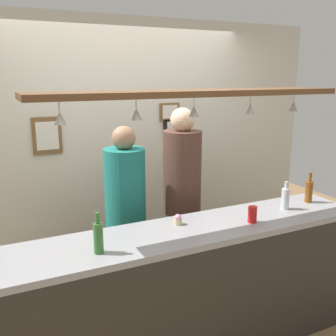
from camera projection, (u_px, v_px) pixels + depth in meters
name	position (u px, v px, depth m)	size (l,w,h in m)	color
ground_plane	(173.00, 323.00, 3.29)	(8.00, 8.00, 0.00)	olive
back_wall	(125.00, 150.00, 3.94)	(4.40, 0.06, 2.60)	silver
bar_counter	(206.00, 278.00, 2.69)	(2.70, 0.55, 1.00)	#99999E
overhead_glass_rack	(194.00, 93.00, 2.57)	(2.20, 0.36, 0.04)	brown
hanging_wineglass_far_left	(60.00, 117.00, 2.16)	(0.07, 0.07, 0.13)	silver
hanging_wineglass_left	(136.00, 113.00, 2.37)	(0.07, 0.07, 0.13)	silver
hanging_wineglass_center_left	(194.00, 110.00, 2.56)	(0.07, 0.07, 0.13)	silver
hanging_wineglass_center	(250.00, 108.00, 2.73)	(0.07, 0.07, 0.13)	silver
hanging_wineglass_center_right	(293.00, 105.00, 2.96)	(0.07, 0.07, 0.13)	silver
person_left_teal_shirt	(125.00, 204.00, 3.23)	(0.34, 0.34, 1.65)	#2D334C
person_right_brown_shirt	(182.00, 187.00, 3.44)	(0.34, 0.34, 1.78)	#2D334C
bottle_soda_clear	(285.00, 198.00, 3.10)	(0.06, 0.06, 0.23)	silver
bottle_beer_amber_tall	(309.00, 191.00, 3.27)	(0.06, 0.06, 0.26)	brown
bottle_beer_green_import	(98.00, 237.00, 2.33)	(0.06, 0.06, 0.26)	#336B2D
drink_can	(252.00, 214.00, 2.83)	(0.07, 0.07, 0.12)	red
cupcake	(178.00, 220.00, 2.79)	(0.06, 0.06, 0.08)	beige
picture_frame_lower_pair	(177.00, 128.00, 4.09)	(0.30, 0.02, 0.18)	black
picture_frame_caricature	(47.00, 136.00, 3.53)	(0.26, 0.02, 0.34)	brown
picture_frame_upper_small	(170.00, 112.00, 4.02)	(0.22, 0.02, 0.18)	brown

